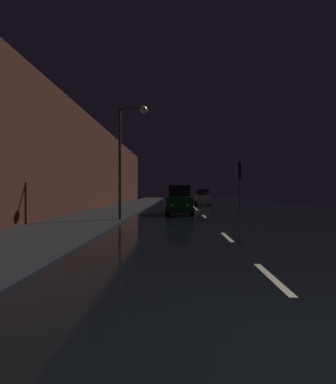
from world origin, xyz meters
name	(u,v)px	position (x,y,z in m)	size (l,w,h in m)	color
ground	(197,210)	(0.00, 24.50, -0.01)	(27.22, 84.00, 0.02)	black
sidewalk_left	(121,209)	(-7.41, 24.50, 0.07)	(4.40, 84.00, 0.15)	#28282B
building_facade_left	(83,163)	(-10.01, 21.00, 4.24)	(0.80, 63.00, 8.48)	#472319
lane_centerline	(203,215)	(0.00, 18.13, 0.01)	(0.16, 28.93, 0.01)	beige
traffic_light_far_right	(240,174)	(5.10, 28.71, 3.70)	(0.37, 0.48, 5.07)	#38383A
streetlamp_overhead	(128,145)	(-4.83, 13.49, 4.54)	(1.70, 0.44, 6.80)	#2D2D30
car_approaching_headlights	(179,201)	(-1.74, 19.05, 1.03)	(2.06, 4.47, 2.25)	#0F3819
car_distant_taillights	(202,198)	(1.37, 33.53, 0.93)	(1.87, 4.05, 2.04)	silver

